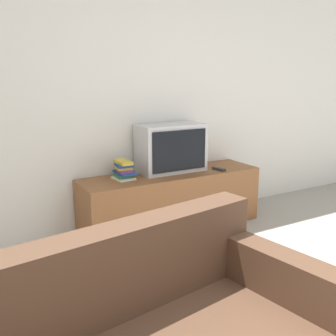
{
  "coord_description": "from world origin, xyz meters",
  "views": [
    {
      "loc": [
        -1.53,
        -0.35,
        1.44
      ],
      "look_at": [
        0.02,
        2.37,
        0.69
      ],
      "focal_mm": 42.0,
      "sensor_mm": 36.0,
      "label": 1
    }
  ],
  "objects": [
    {
      "name": "tv_stand",
      "position": [
        0.28,
        2.74,
        0.27
      ],
      "size": [
        1.75,
        0.48,
        0.53
      ],
      "color": "brown",
      "rests_on": "ground_plane"
    },
    {
      "name": "book_stack",
      "position": [
        -0.19,
        2.78,
        0.61
      ],
      "size": [
        0.18,
        0.22,
        0.17
      ],
      "color": "silver",
      "rests_on": "tv_stand"
    },
    {
      "name": "wall_back",
      "position": [
        0.0,
        3.03,
        1.3
      ],
      "size": [
        9.0,
        0.06,
        2.6
      ],
      "color": "white",
      "rests_on": "ground_plane"
    },
    {
      "name": "remote_on_stand",
      "position": [
        0.74,
        2.62,
        0.55
      ],
      "size": [
        0.07,
        0.15,
        0.02
      ],
      "rotation": [
        0.0,
        0.0,
        0.21
      ],
      "color": "#2D2D2D",
      "rests_on": "tv_stand"
    },
    {
      "name": "television",
      "position": [
        0.32,
        2.82,
        0.76
      ],
      "size": [
        0.64,
        0.32,
        0.45
      ],
      "color": "silver",
      "rests_on": "tv_stand"
    }
  ]
}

